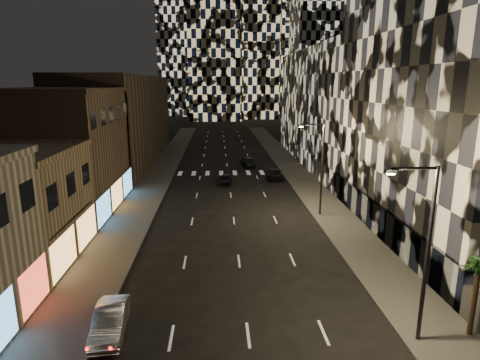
{
  "coord_description": "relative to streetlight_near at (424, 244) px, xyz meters",
  "views": [
    {
      "loc": [
        -1.46,
        -7.42,
        12.84
      ],
      "look_at": [
        0.12,
        20.75,
        6.0
      ],
      "focal_mm": 30.0,
      "sensor_mm": 36.0,
      "label": 1
    }
  ],
  "objects": [
    {
      "name": "car_dark_oncoming",
      "position": [
        -4.99,
        45.09,
        -4.66
      ],
      "size": [
        2.37,
        4.93,
        1.38
      ],
      "primitive_type": "imported",
      "rotation": [
        0.0,
        0.0,
        3.23
      ],
      "color": "black",
      "rests_on": "ground"
    },
    {
      "name": "car_silver_parked",
      "position": [
        -15.55,
        1.56,
        -4.63
      ],
      "size": [
        1.91,
        4.52,
        1.45
      ],
      "primitive_type": "imported",
      "rotation": [
        0.0,
        0.0,
        0.09
      ],
      "color": "#929297",
      "rests_on": "ground"
    },
    {
      "name": "streetlight_far",
      "position": [
        0.0,
        20.0,
        0.0
      ],
      "size": [
        2.55,
        0.25,
        9.0
      ],
      "color": "black",
      "rests_on": "sidewalk_right"
    },
    {
      "name": "car_dark_midlane",
      "position": [
        -8.85,
        33.35,
        -4.71
      ],
      "size": [
        1.86,
        3.89,
        1.28
      ],
      "primitive_type": "imported",
      "rotation": [
        0.0,
        0.0,
        -0.1
      ],
      "color": "black",
      "rests_on": "ground"
    },
    {
      "name": "retail_brown",
      "position": [
        -25.35,
        23.5,
        0.65
      ],
      "size": [
        10.0,
        15.0,
        12.0
      ],
      "primitive_type": "cube",
      "color": "brown",
      "rests_on": "ground"
    },
    {
      "name": "curb_left",
      "position": [
        -16.25,
        40.0,
        -5.28
      ],
      "size": [
        0.2,
        120.0,
        0.15
      ],
      "primitive_type": "cube",
      "color": "#4C4C47",
      "rests_on": "ground"
    },
    {
      "name": "palm_tree",
      "position": [
        3.15,
        0.27,
        -1.7
      ],
      "size": [
        2.16,
        2.15,
        4.25
      ],
      "color": "#47331E",
      "rests_on": "sidewalk_right"
    },
    {
      "name": "streetlight_near",
      "position": [
        0.0,
        0.0,
        0.0
      ],
      "size": [
        2.55,
        0.25,
        9.0
      ],
      "color": "black",
      "rests_on": "sidewalk_right"
    },
    {
      "name": "midrise_base",
      "position": [
        3.95,
        14.5,
        -3.85
      ],
      "size": [
        0.6,
        25.0,
        3.0
      ],
      "primitive_type": "cube",
      "color": "#383838",
      "rests_on": "ground"
    },
    {
      "name": "retail_filler_left",
      "position": [
        -25.35,
        50.0,
        1.65
      ],
      "size": [
        10.0,
        40.0,
        14.0
      ],
      "primitive_type": "cube",
      "color": "brown",
      "rests_on": "ground"
    },
    {
      "name": "sidewalk_left",
      "position": [
        -18.35,
        40.0,
        -5.28
      ],
      "size": [
        4.0,
        120.0,
        0.15
      ],
      "primitive_type": "cube",
      "color": "#47443F",
      "rests_on": "ground"
    },
    {
      "name": "car_dark_rightlane",
      "position": [
        -2.02,
        35.8,
        -4.72
      ],
      "size": [
        2.46,
        4.72,
        1.27
      ],
      "primitive_type": "imported",
      "rotation": [
        0.0,
        0.0,
        -0.08
      ],
      "color": "black",
      "rests_on": "ground"
    },
    {
      "name": "retail_tan",
      "position": [
        -25.35,
        11.0,
        -1.35
      ],
      "size": [
        10.0,
        10.0,
        8.0
      ],
      "primitive_type": "cube",
      "color": "#866F50",
      "rests_on": "ground"
    },
    {
      "name": "curb_right",
      "position": [
        -0.45,
        40.0,
        -5.28
      ],
      "size": [
        0.2,
        120.0,
        0.15
      ],
      "primitive_type": "cube",
      "color": "#4C4C47",
      "rests_on": "ground"
    },
    {
      "name": "sidewalk_right",
      "position": [
        1.65,
        40.0,
        -5.28
      ],
      "size": [
        4.0,
        120.0,
        0.15
      ],
      "primitive_type": "cube",
      "color": "#47443F",
      "rests_on": "ground"
    },
    {
      "name": "midrise_filler_right",
      "position": [
        11.65,
        47.0,
        3.65
      ],
      "size": [
        16.0,
        40.0,
        18.0
      ],
      "primitive_type": "cube",
      "color": "#232326",
      "rests_on": "ground"
    }
  ]
}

